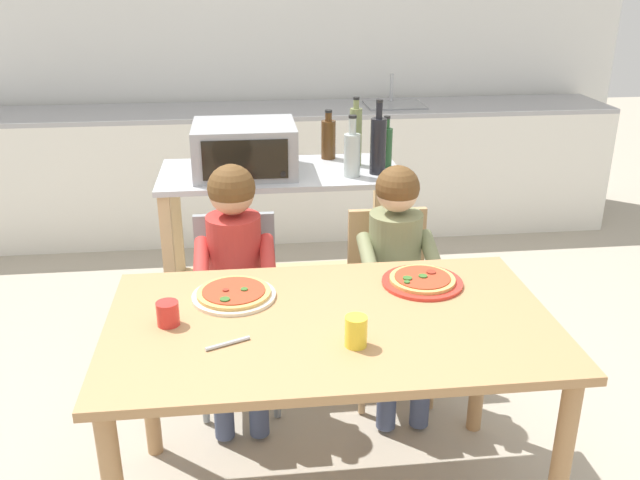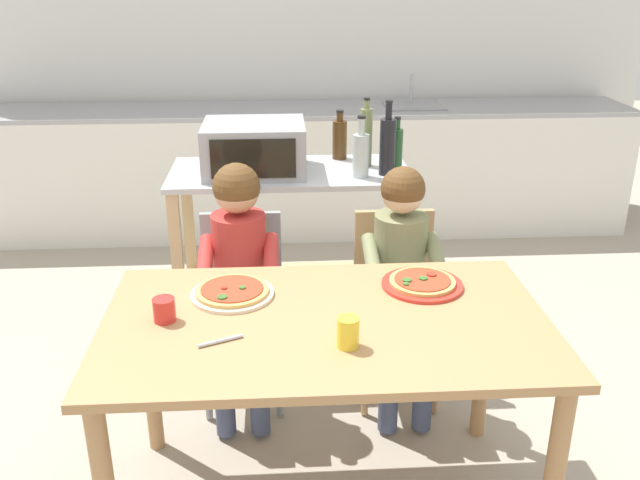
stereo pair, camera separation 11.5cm
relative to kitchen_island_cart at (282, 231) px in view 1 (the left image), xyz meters
The scene contains 20 objects.
ground_plane 0.61m from the kitchen_island_cart, 44.49° to the left, with size 12.46×12.46×0.00m, color #A89E8C.
back_wall_tiled 2.15m from the kitchen_island_cart, 87.55° to the left, with size 5.13×0.12×2.70m.
kitchen_counter 1.61m from the kitchen_island_cart, 86.89° to the left, with size 4.62×0.60×1.08m.
kitchen_island_cart is the anchor object (origin of this frame).
toaster_oven 0.45m from the kitchen_island_cart, behind, with size 0.46×0.40×0.23m.
bottle_dark_olive_oil 0.63m from the kitchen_island_cart, 12.23° to the right, with size 0.07×0.07×0.34m.
bottle_slim_sauce 0.58m from the kitchen_island_cart, ahead, with size 0.06×0.06×0.32m.
bottle_brown_beer 0.51m from the kitchen_island_cart, 37.21° to the left, with size 0.07×0.07×0.24m.
bottle_clear_vinegar 0.53m from the kitchen_island_cart, 22.05° to the right, with size 0.07×0.07×0.28m.
bottle_squat_spirits 0.64m from the kitchen_island_cart, ahead, with size 0.06×0.06×0.24m.
dining_table 1.17m from the kitchen_island_cart, 85.76° to the right, with size 1.42×0.83×0.75m.
dining_chair_left 0.50m from the kitchen_island_cart, 117.08° to the right, with size 0.36×0.36×0.81m.
dining_chair_right 0.64m from the kitchen_island_cart, 45.41° to the right, with size 0.36×0.36×0.81m.
child_in_red_shirt 0.60m from the kitchen_island_cart, 111.86° to the right, with size 0.32×0.42×1.06m.
child_in_olive_shirt 0.72m from the kitchen_island_cart, 52.24° to the right, with size 0.32×0.42×1.04m.
pizza_plate_cream 1.01m from the kitchen_island_cart, 102.75° to the right, with size 0.28×0.28×0.03m.
pizza_plate_red_rimmed 1.05m from the kitchen_island_cart, 65.06° to the right, with size 0.28×0.28×0.03m.
drinking_cup_yellow 1.35m from the kitchen_island_cart, 84.08° to the right, with size 0.07×0.07×0.09m, color yellow.
drinking_cup_red 1.23m from the kitchen_island_cart, 110.40° to the right, with size 0.07×0.07×0.08m, color red.
serving_spoon 1.32m from the kitchen_island_cart, 100.51° to the right, with size 0.01×0.01×0.14m, color #B7BABF.
Camera 1 is at (-0.26, -1.91, 1.80)m, focal length 38.39 mm.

